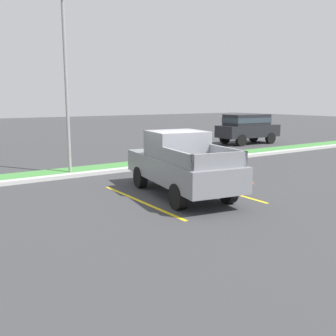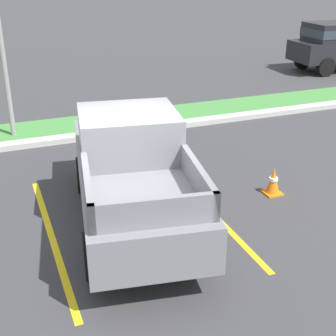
# 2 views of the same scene
# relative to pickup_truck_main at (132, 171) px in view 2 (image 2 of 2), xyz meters

# --- Properties ---
(ground_plane) EXTENTS (120.00, 120.00, 0.00)m
(ground_plane) POSITION_rel_pickup_truck_main_xyz_m (-0.17, -0.20, -1.04)
(ground_plane) COLOR #38383A
(parking_line_near) EXTENTS (0.12, 4.80, 0.01)m
(parking_line_near) POSITION_rel_pickup_truck_main_xyz_m (-1.56, -0.05, -1.04)
(parking_line_near) COLOR yellow
(parking_line_near) RESTS_ON ground
(parking_line_far) EXTENTS (0.12, 4.80, 0.01)m
(parking_line_far) POSITION_rel_pickup_truck_main_xyz_m (1.54, -0.05, -1.04)
(parking_line_far) COLOR yellow
(parking_line_far) RESTS_ON ground
(curb_strip) EXTENTS (56.00, 0.40, 0.15)m
(curb_strip) POSITION_rel_pickup_truck_main_xyz_m (-0.17, 4.80, -0.97)
(curb_strip) COLOR #B2B2AD
(curb_strip) RESTS_ON ground
(grass_median) EXTENTS (56.00, 1.80, 0.06)m
(grass_median) POSITION_rel_pickup_truck_main_xyz_m (-0.17, 5.90, -1.01)
(grass_median) COLOR #42843D
(grass_median) RESTS_ON ground
(pickup_truck_main) EXTENTS (2.73, 5.46, 2.10)m
(pickup_truck_main) POSITION_rel_pickup_truck_main_xyz_m (0.00, 0.00, 0.00)
(pickup_truck_main) COLOR black
(pickup_truck_main) RESTS_ON ground
(traffic_cone) EXTENTS (0.36, 0.36, 0.60)m
(traffic_cone) POSITION_rel_pickup_truck_main_xyz_m (3.11, -0.02, -0.75)
(traffic_cone) COLOR orange
(traffic_cone) RESTS_ON ground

